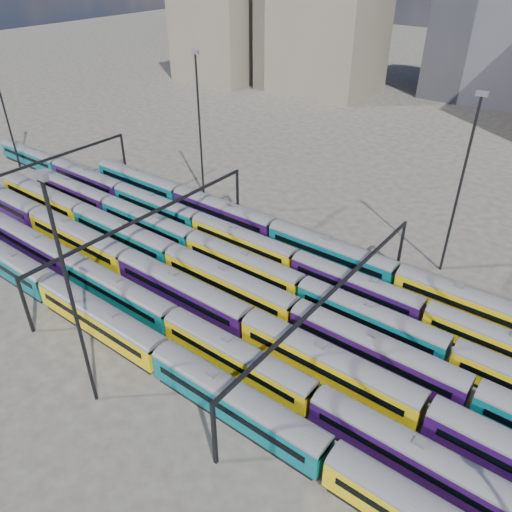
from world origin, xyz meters
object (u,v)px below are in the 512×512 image
Objects in this scene: rake_2 at (248,321)px; mast_2 at (70,292)px; rake_0 at (161,354)px; rake_1 at (315,398)px.

mast_2 reaches higher than rake_2.
rake_2 is (4.22, 10.00, 0.09)m from rake_0.
rake_0 is at bearing 68.51° from mast_2.
rake_2 is 5.08× the size of mast_2.
rake_0 is at bearing -112.90° from rake_2.
rake_1 is 25.43m from mast_2.
rake_0 is 0.97× the size of rake_2.
rake_2 is at bearing 67.68° from mast_2.
mast_2 is (-6.98, -17.00, 11.16)m from rake_2.
rake_0 is 17.29m from rake_1.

